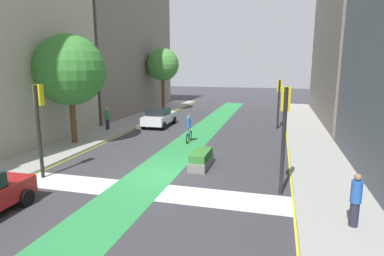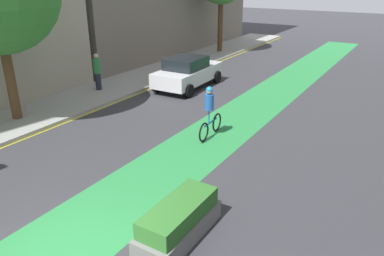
# 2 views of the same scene
# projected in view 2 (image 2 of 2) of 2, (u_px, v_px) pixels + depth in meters

# --- Properties ---
(bike_lane_paint) EXTENTS (2.40, 60.00, 0.01)m
(bike_lane_paint) POSITION_uv_depth(u_px,v_px,m) (53.00, 250.00, 7.69)
(bike_lane_paint) COLOR #2D8C47
(bike_lane_paint) RESTS_ON ground_plane
(car_white_left_far) EXTENTS (2.13, 4.25, 1.57)m
(car_white_left_far) POSITION_uv_depth(u_px,v_px,m) (188.00, 72.00, 18.54)
(car_white_left_far) COLOR silver
(car_white_left_far) RESTS_ON ground_plane
(cyclist_in_lane) EXTENTS (0.32, 1.73, 1.86)m
(cyclist_in_lane) POSITION_uv_depth(u_px,v_px,m) (210.00, 111.00, 12.72)
(cyclist_in_lane) COLOR black
(cyclist_in_lane) RESTS_ON ground_plane
(pedestrian_sidewalk_left_a) EXTENTS (0.34, 0.34, 1.75)m
(pedestrian_sidewalk_left_a) POSITION_uv_depth(u_px,v_px,m) (97.00, 71.00, 17.64)
(pedestrian_sidewalk_left_a) COLOR #262638
(pedestrian_sidewalk_left_a) RESTS_ON sidewalk_left
(median_planter) EXTENTS (0.88, 2.26, 0.85)m
(median_planter) POSITION_uv_depth(u_px,v_px,m) (179.00, 221.00, 7.93)
(median_planter) COLOR slate
(median_planter) RESTS_ON ground_plane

